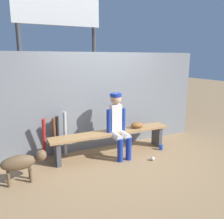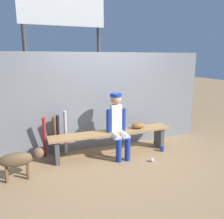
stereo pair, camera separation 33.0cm
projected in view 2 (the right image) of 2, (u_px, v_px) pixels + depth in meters
The scene contains 14 objects.
ground_plane at pixel (112, 154), 4.71m from camera, with size 30.00×30.00×0.00m, color #9E7A51.
chainlink_fence at pixel (104, 101), 4.92m from camera, with size 4.68×0.03×2.04m, color gray.
dugout_bench at pixel (112, 136), 4.63m from camera, with size 2.51×0.36×0.48m.
player_seated at pixel (118, 123), 4.49m from camera, with size 0.41×0.55×1.25m.
baseball_glove at pixel (138, 126), 4.80m from camera, with size 0.28×0.20×0.12m, color brown.
bat_aluminum_silver at pixel (66, 133), 4.57m from camera, with size 0.06×0.06×0.92m, color #B7B7BC.
bat_aluminum_black at pixel (58, 135), 4.57m from camera, with size 0.06×0.06×0.84m, color black.
bat_wood_dark at pixel (55, 136), 4.51m from camera, with size 0.06×0.06×0.84m, color brown.
bat_aluminum_red at pixel (44, 137), 4.43m from camera, with size 0.06×0.06×0.85m, color #B22323.
baseball at pixel (152, 160), 4.34m from camera, with size 0.07×0.07×0.07m, color white.
cup_on_ground at pixel (162, 149), 4.83m from camera, with size 0.08×0.08×0.11m, color #1E47AD.
cup_on_bench at pixel (122, 128), 4.67m from camera, with size 0.08×0.08×0.11m, color red.
scoreboard at pixel (66, 29), 5.39m from camera, with size 2.26×0.27×3.67m.
dog at pixel (20, 159), 3.68m from camera, with size 0.84×0.20×0.49m.
Camera 2 is at (-1.58, -4.11, 1.92)m, focal length 36.90 mm.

